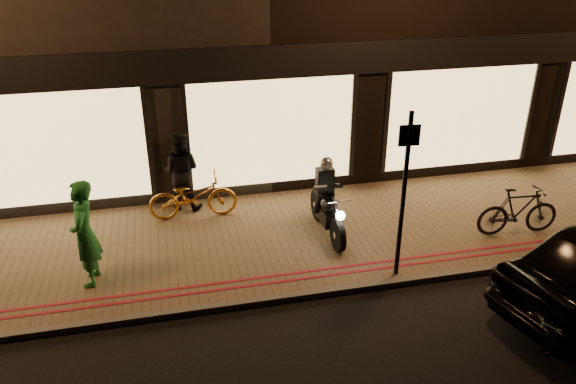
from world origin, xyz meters
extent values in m
plane|color=black|center=(0.00, 0.00, 0.00)|extent=(90.00, 90.00, 0.00)
cube|color=brown|center=(0.00, 2.00, 0.06)|extent=(50.00, 4.00, 0.12)
cube|color=#59544C|center=(0.00, 0.05, 0.06)|extent=(50.00, 0.14, 0.12)
cube|color=maroon|center=(0.00, 0.45, 0.12)|extent=(50.00, 0.06, 0.01)
cube|color=maroon|center=(0.00, 0.65, 0.12)|extent=(50.00, 0.06, 0.01)
cube|color=black|center=(0.00, 3.95, 3.15)|extent=(48.00, 0.12, 0.70)
cube|color=#FCCF7E|center=(-4.50, 3.94, 1.61)|extent=(3.60, 0.06, 2.38)
cube|color=#FCCF7E|center=(0.00, 3.94, 1.61)|extent=(3.60, 0.06, 2.38)
cube|color=#FCCF7E|center=(4.50, 3.94, 1.61)|extent=(3.60, 0.06, 2.38)
cylinder|color=black|center=(0.70, 1.25, 0.44)|extent=(0.14, 0.64, 0.64)
cylinder|color=black|center=(0.67, 2.55, 0.44)|extent=(0.14, 0.64, 0.64)
cylinder|color=silver|center=(0.70, 1.25, 0.44)|extent=(0.14, 0.14, 0.14)
cylinder|color=silver|center=(0.67, 2.55, 0.44)|extent=(0.14, 0.14, 0.14)
cube|color=black|center=(0.69, 1.95, 0.52)|extent=(0.28, 0.71, 0.30)
ellipsoid|color=black|center=(0.69, 1.82, 0.82)|extent=(0.34, 0.51, 0.29)
cube|color=black|center=(0.68, 2.25, 0.82)|extent=(0.23, 0.56, 0.09)
cylinder|color=silver|center=(0.70, 1.40, 1.07)|extent=(0.60, 0.05, 0.03)
cylinder|color=silver|center=(0.70, 1.30, 0.74)|extent=(0.06, 0.33, 0.71)
sphere|color=white|center=(0.71, 1.16, 0.90)|extent=(0.17, 0.17, 0.17)
cylinder|color=silver|center=(0.79, 2.40, 0.40)|extent=(0.08, 0.55, 0.07)
cube|color=black|center=(0.68, 2.12, 1.17)|extent=(0.35, 0.23, 0.55)
sphere|color=#A9ABAF|center=(0.68, 2.06, 1.58)|extent=(0.27, 0.27, 0.26)
cylinder|color=black|center=(0.53, 1.80, 1.20)|extent=(0.19, 0.61, 0.34)
cylinder|color=black|center=(0.85, 1.80, 1.20)|extent=(0.16, 0.61, 0.34)
cylinder|color=black|center=(0.54, 2.08, 0.72)|extent=(0.20, 0.29, 0.46)
cylinder|color=black|center=(0.82, 2.08, 0.72)|extent=(0.19, 0.29, 0.46)
cylinder|color=black|center=(1.48, 0.25, 1.62)|extent=(0.09, 0.09, 3.00)
cube|color=black|center=(1.48, 0.25, 2.72)|extent=(0.35, 0.06, 0.35)
imported|color=orange|center=(-1.85, 3.20, 0.60)|extent=(1.84, 0.68, 0.96)
imported|color=black|center=(4.36, 1.05, 0.63)|extent=(1.72, 0.61, 1.01)
imported|color=#207B32|center=(-3.76, 1.20, 1.07)|extent=(0.51, 0.73, 1.90)
imported|color=black|center=(-2.04, 3.72, 0.99)|extent=(1.02, 0.91, 1.73)
camera|label=1|loc=(-2.28, -7.49, 5.75)|focal=35.00mm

